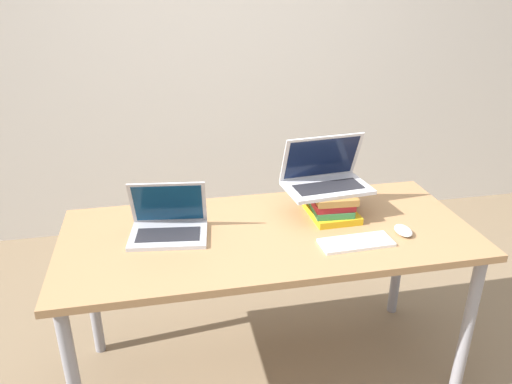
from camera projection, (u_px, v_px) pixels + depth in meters
name	position (u px, v px, depth m)	size (l,w,h in m)	color
wall_back	(214.00, 34.00, 3.23)	(8.00, 0.05, 2.70)	silver
desk	(268.00, 247.00, 2.08)	(1.68, 0.74, 0.75)	#9E754C
laptop_left	(168.00, 224.00, 2.00)	(0.33, 0.26, 0.22)	#B2B2B7
book_stack	(330.00, 203.00, 2.16)	(0.20, 0.27, 0.12)	gold
laptop_on_books	(325.00, 177.00, 2.15)	(0.38, 0.26, 0.23)	silver
wireless_keyboard	(356.00, 242.00, 1.95)	(0.29, 0.12, 0.01)	white
mouse	(403.00, 231.00, 2.02)	(0.06, 0.10, 0.03)	white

